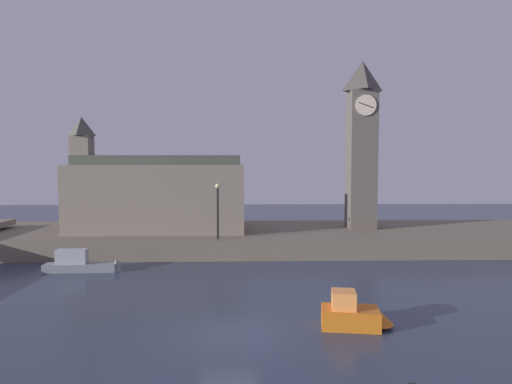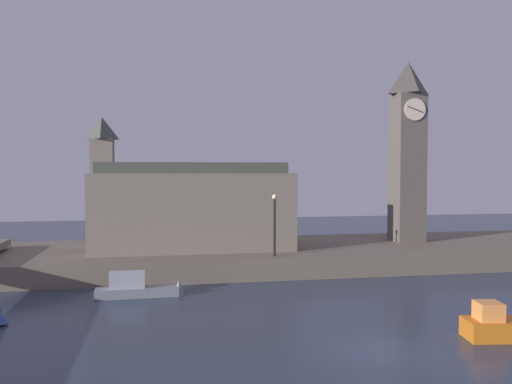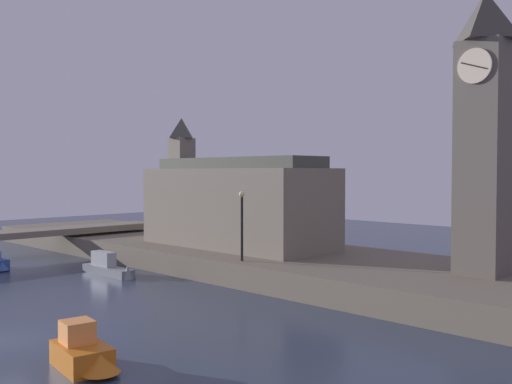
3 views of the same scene
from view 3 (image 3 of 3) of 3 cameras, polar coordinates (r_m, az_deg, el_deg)
name	(u,v)px [view 3 (image 3 of 3)]	position (r m, az deg, el deg)	size (l,w,h in m)	color
far_embankment	(309,266)	(38.32, 5.30, -7.32)	(70.00, 12.00, 1.50)	#6B6051
clock_tower	(484,130)	(32.64, 21.59, 5.75)	(2.59, 2.62, 14.85)	#5B544C
parliament_hall	(235,203)	(42.51, -2.12, -1.07)	(14.80, 6.30, 9.81)	slate
streetlamp	(242,218)	(35.25, -1.40, -2.58)	(0.36, 0.36, 4.27)	black
boat_patrol_orange	(85,354)	(21.83, -16.54, -15.05)	(3.37, 1.84, 1.65)	orange
boat_cruiser_grey	(111,268)	(40.26, -14.16, -7.30)	(5.29, 1.18, 1.81)	gray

